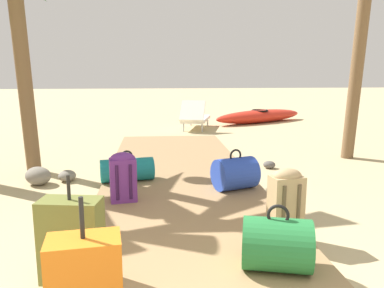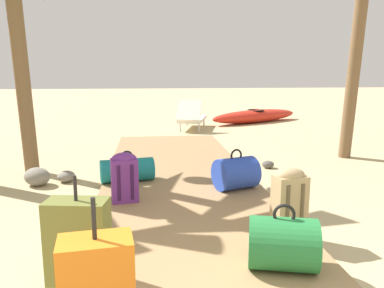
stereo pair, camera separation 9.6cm
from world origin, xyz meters
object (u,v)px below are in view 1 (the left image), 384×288
at_px(lounge_chair, 195,117).
at_px(kayak, 260,116).
at_px(duffel_bag_teal, 127,170).
at_px(backpack_tan, 286,200).
at_px(backpack_purple, 123,176).
at_px(suitcase_olive, 72,240).
at_px(duffel_bag_blue, 235,173).
at_px(duffel_bag_green, 277,244).

distance_m(lounge_chair, kayak, 2.38).
bearing_deg(lounge_chair, duffel_bag_teal, -105.68).
bearing_deg(backpack_tan, backpack_purple, 145.10).
relative_size(lounge_chair, kayak, 0.52).
relative_size(suitcase_olive, backpack_purple, 1.36).
bearing_deg(duffel_bag_blue, backpack_purple, -166.08).
height_order(backpack_tan, duffel_bag_teal, backpack_tan).
relative_size(backpack_purple, lounge_chair, 0.34).
bearing_deg(backpack_purple, lounge_chair, 76.57).
bearing_deg(duffel_bag_blue, lounge_chair, 89.38).
bearing_deg(backpack_tan, suitcase_olive, -160.46).
xyz_separation_m(backpack_purple, duffel_bag_blue, (1.34, 0.33, -0.10)).
height_order(suitcase_olive, duffel_bag_teal, suitcase_olive).
distance_m(duffel_bag_green, duffel_bag_teal, 2.79).
bearing_deg(duffel_bag_blue, duffel_bag_green, -92.74).
bearing_deg(lounge_chair, duffel_bag_blue, -90.62).
bearing_deg(duffel_bag_teal, lounge_chair, 74.32).
xyz_separation_m(duffel_bag_green, backpack_tan, (0.27, 0.61, 0.12)).
bearing_deg(suitcase_olive, backpack_purple, 82.64).
bearing_deg(lounge_chair, duffel_bag_green, -91.18).
bearing_deg(suitcase_olive, duffel_bag_blue, 52.14).
bearing_deg(kayak, backpack_tan, -103.41).
distance_m(suitcase_olive, duffel_bag_green, 1.47).
bearing_deg(kayak, backpack_purple, -116.04).
distance_m(backpack_purple, duffel_bag_blue, 1.39).
distance_m(duffel_bag_green, kayak, 9.02).
xyz_separation_m(lounge_chair, kayak, (2.05, 1.19, -0.14)).
relative_size(duffel_bag_blue, lounge_chair, 0.36).
bearing_deg(suitcase_olive, backpack_tan, 19.54).
distance_m(duffel_bag_green, lounge_chair, 7.55).
xyz_separation_m(duffel_bag_teal, lounge_chair, (1.42, 5.06, 0.09)).
xyz_separation_m(backpack_tan, duffel_bag_blue, (-0.17, 1.39, -0.12)).
bearing_deg(suitcase_olive, kayak, 67.22).
bearing_deg(duffel_bag_teal, backpack_tan, -50.76).
xyz_separation_m(suitcase_olive, backpack_purple, (0.22, 1.67, -0.00)).
bearing_deg(duffel_bag_green, duffel_bag_teal, 116.96).
relative_size(duffel_bag_teal, kayak, 0.23).
xyz_separation_m(backpack_tan, kayak, (1.94, 8.13, -0.21)).
relative_size(suitcase_olive, lounge_chair, 0.46).
distance_m(duffel_bag_blue, lounge_chair, 5.55).
relative_size(duffel_bag_blue, kayak, 0.19).
distance_m(backpack_tan, duffel_bag_teal, 2.43).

